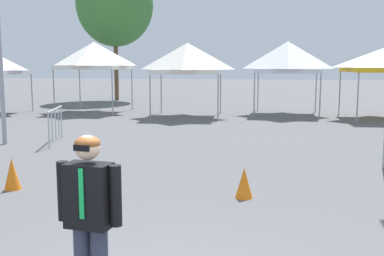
# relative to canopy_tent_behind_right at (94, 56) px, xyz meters

# --- Properties ---
(canopy_tent_behind_right) EXTENTS (3.15, 3.15, 3.51)m
(canopy_tent_behind_right) POSITION_rel_canopy_tent_behind_right_xyz_m (0.00, 0.00, 0.00)
(canopy_tent_behind_right) COLOR #9E9EA3
(canopy_tent_behind_right) RESTS_ON ground
(canopy_tent_far_left) EXTENTS (3.31, 3.31, 3.37)m
(canopy_tent_far_left) POSITION_rel_canopy_tent_behind_right_xyz_m (4.98, -1.21, -0.16)
(canopy_tent_far_left) COLOR #9E9EA3
(canopy_tent_far_left) RESTS_ON ground
(canopy_tent_behind_left) EXTENTS (3.15, 3.15, 3.49)m
(canopy_tent_behind_left) POSITION_rel_canopy_tent_behind_right_xyz_m (9.53, 0.54, -0.09)
(canopy_tent_behind_left) COLOR #9E9EA3
(canopy_tent_behind_left) RESTS_ON ground
(person_foreground) EXTENTS (0.65, 0.29, 1.78)m
(person_foreground) POSITION_rel_canopy_tent_behind_right_xyz_m (7.15, -18.14, -1.80)
(person_foreground) COLOR #33384C
(person_foreground) RESTS_ON ground
(tree_behind_tents_left) EXTENTS (5.03, 5.03, 9.10)m
(tree_behind_tents_left) POSITION_rel_canopy_tent_behind_right_xyz_m (-1.44, 7.49, 3.49)
(tree_behind_tents_left) COLOR brown
(tree_behind_tents_left) RESTS_ON ground
(crowd_barrier_by_lift) EXTENTS (0.61, 2.04, 1.08)m
(crowd_barrier_by_lift) POSITION_rel_canopy_tent_behind_right_xyz_m (2.25, -8.93, -2.08)
(crowd_barrier_by_lift) COLOR #B7BABF
(crowd_barrier_by_lift) RESTS_ON ground
(traffic_cone_lot_center) EXTENTS (0.32, 0.32, 0.56)m
(traffic_cone_lot_center) POSITION_rel_canopy_tent_behind_right_xyz_m (8.33, -13.87, -2.55)
(traffic_cone_lot_center) COLOR orange
(traffic_cone_lot_center) RESTS_ON ground
(traffic_cone_near_barrier) EXTENTS (0.32, 0.32, 0.62)m
(traffic_cone_near_barrier) POSITION_rel_canopy_tent_behind_right_xyz_m (3.86, -14.06, -2.52)
(traffic_cone_near_barrier) COLOR orange
(traffic_cone_near_barrier) RESTS_ON ground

